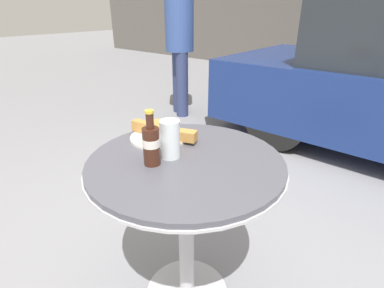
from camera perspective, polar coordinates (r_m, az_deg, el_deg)
name	(u,v)px	position (r m, az deg, el deg)	size (l,w,h in m)	color
bistro_table	(186,193)	(1.22, -1.15, -9.36)	(0.76, 0.76, 0.73)	#B7B7BC
cola_bottle_left	(151,144)	(1.08, -7.77, 0.04)	(0.06, 0.06, 0.21)	#3D1E14
drinking_glass	(170,141)	(1.13, -4.20, 0.65)	(0.08, 0.08, 0.15)	black
lunch_plate_near	(161,134)	(1.31, -5.96, 1.91)	(0.31, 0.25, 0.07)	silver
pedestrian	(180,39)	(3.71, -2.39, 19.38)	(0.33, 0.33, 1.62)	navy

